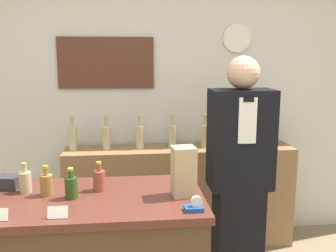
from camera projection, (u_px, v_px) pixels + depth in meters
The scene contains 18 objects.
back_wall at pixel (152, 94), 3.41m from camera, with size 5.20×0.09×2.70m.
back_shelf at pixel (180, 196), 3.36m from camera, with size 2.00×0.37×0.90m.
shopkeeper at pixel (239, 179), 2.62m from camera, with size 0.43×0.27×1.70m.
potted_plant at pixel (260, 120), 3.33m from camera, with size 0.32×0.32×0.40m.
paper_bag at pixel (184, 171), 1.96m from camera, with size 0.13×0.12×0.26m.
tape_dispenser at pixel (195, 206), 1.78m from camera, with size 0.09×0.06×0.07m.
price_card_right at pixel (58, 212), 1.70m from camera, with size 0.09×0.02×0.06m.
gift_box at pixel (8, 182), 2.08m from camera, with size 0.13×0.12×0.07m.
counter_bottle_1 at pixel (25, 181), 2.02m from camera, with size 0.07×0.07×0.16m.
counter_bottle_2 at pixel (46, 184), 1.97m from camera, with size 0.07×0.07×0.16m.
counter_bottle_3 at pixel (71, 187), 1.93m from camera, with size 0.07×0.07×0.16m.
counter_bottle_4 at pixel (99, 180), 2.04m from camera, with size 0.07×0.07×0.16m.
shelf_bottle_0 at pixel (73, 138), 3.18m from camera, with size 0.07×0.07×0.29m.
shelf_bottle_1 at pixel (106, 137), 3.21m from camera, with size 0.07×0.07×0.29m.
shelf_bottle_2 at pixel (140, 136), 3.23m from camera, with size 0.07×0.07×0.29m.
shelf_bottle_3 at pixel (172, 135), 3.26m from camera, with size 0.07×0.07×0.29m.
shelf_bottle_4 at pixel (205, 135), 3.28m from camera, with size 0.07×0.07×0.29m.
shelf_bottle_5 at pixel (237, 135), 3.30m from camera, with size 0.07×0.07×0.29m.
Camera 1 is at (-0.22, -1.40, 1.69)m, focal length 40.00 mm.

